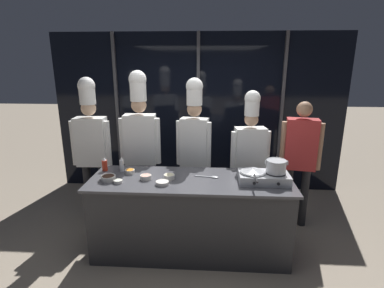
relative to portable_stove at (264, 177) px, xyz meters
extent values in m
plane|color=gray|center=(-0.82, 0.03, -0.99)|extent=(24.00, 24.00, 0.00)
cube|color=black|center=(-0.82, 1.94, 0.36)|extent=(4.96, 0.04, 2.70)
cube|color=#47474C|center=(-2.23, 1.90, 0.36)|extent=(0.05, 0.05, 2.70)
cube|color=#47474C|center=(-0.82, 1.90, 0.36)|extent=(0.05, 0.05, 2.70)
cube|color=#47474C|center=(0.58, 1.90, 0.36)|extent=(0.05, 0.05, 2.70)
cube|color=#2D2D30|center=(-0.82, 0.03, -0.54)|extent=(2.26, 0.76, 0.90)
cube|color=#47474C|center=(-0.82, 0.03, -0.07)|extent=(2.33, 0.80, 0.03)
cube|color=#B2B5BA|center=(0.00, 0.00, 0.00)|extent=(0.55, 0.32, 0.11)
cylinder|color=black|center=(-0.13, 0.00, 0.06)|extent=(0.22, 0.22, 0.01)
cylinder|color=black|center=(-0.13, -0.17, 0.00)|extent=(0.03, 0.01, 0.03)
cylinder|color=black|center=(0.13, 0.00, 0.06)|extent=(0.22, 0.22, 0.01)
cylinder|color=black|center=(0.13, -0.17, 0.00)|extent=(0.03, 0.01, 0.03)
cylinder|color=#ADAFB5|center=(-0.13, 0.00, 0.07)|extent=(0.27, 0.27, 0.01)
cone|color=#ADAFB5|center=(-0.13, 0.00, 0.08)|extent=(0.29, 0.29, 0.04)
cylinder|color=black|center=(-0.13, -0.24, 0.09)|extent=(0.02, 0.22, 0.02)
cylinder|color=#B7BABF|center=(0.13, 0.00, 0.13)|extent=(0.22, 0.22, 0.14)
torus|color=#B7BABF|center=(0.13, 0.00, 0.20)|extent=(0.22, 0.22, 0.01)
torus|color=#B7BABF|center=(0.01, 0.00, 0.18)|extent=(0.01, 0.05, 0.05)
torus|color=#B7BABF|center=(0.25, 0.00, 0.18)|extent=(0.01, 0.05, 0.05)
cylinder|color=white|center=(-1.69, 0.23, 0.02)|extent=(0.05, 0.05, 0.14)
cone|color=white|center=(-1.69, 0.23, 0.11)|extent=(0.05, 0.05, 0.04)
cylinder|color=red|center=(-1.90, 0.24, 0.01)|extent=(0.06, 0.06, 0.14)
cone|color=white|center=(-1.90, 0.24, 0.10)|extent=(0.06, 0.06, 0.04)
cylinder|color=silver|center=(-1.76, -0.07, -0.03)|extent=(0.16, 0.16, 0.05)
torus|color=silver|center=(-1.76, -0.07, 0.00)|extent=(0.17, 0.17, 0.01)
cylinder|color=#382319|center=(-1.76, -0.07, -0.01)|extent=(0.13, 0.13, 0.03)
cylinder|color=silver|center=(-1.12, -0.15, -0.04)|extent=(0.14, 0.14, 0.04)
torus|color=silver|center=(-1.12, -0.15, -0.02)|extent=(0.15, 0.15, 0.01)
cylinder|color=white|center=(-1.12, -0.15, -0.03)|extent=(0.12, 0.12, 0.02)
cylinder|color=silver|center=(-1.07, 0.02, -0.03)|extent=(0.13, 0.13, 0.05)
torus|color=silver|center=(-1.07, 0.02, 0.00)|extent=(0.13, 0.13, 0.01)
cylinder|color=beige|center=(-1.07, 0.02, -0.02)|extent=(0.10, 0.10, 0.03)
cylinder|color=silver|center=(-1.57, 0.16, -0.03)|extent=(0.11, 0.11, 0.05)
torus|color=silver|center=(-1.57, 0.16, -0.01)|extent=(0.12, 0.12, 0.01)
cylinder|color=orange|center=(-1.57, 0.16, -0.02)|extent=(0.09, 0.09, 0.03)
cylinder|color=silver|center=(-1.34, -0.01, -0.03)|extent=(0.13, 0.13, 0.05)
torus|color=silver|center=(-1.34, -0.01, -0.01)|extent=(0.13, 0.13, 0.01)
cylinder|color=#EAA893|center=(-1.34, -0.01, -0.02)|extent=(0.11, 0.11, 0.03)
cylinder|color=silver|center=(-1.62, -0.14, -0.04)|extent=(0.10, 0.10, 0.03)
torus|color=silver|center=(-1.62, -0.14, -0.02)|extent=(0.10, 0.10, 0.01)
cylinder|color=silver|center=(-1.62, -0.14, -0.03)|extent=(0.08, 0.08, 0.02)
cube|color=#B2B5BA|center=(-0.69, 0.11, -0.05)|extent=(0.19, 0.04, 0.01)
ellipsoid|color=#B2B5BA|center=(-0.55, 0.09, -0.05)|extent=(0.09, 0.07, 0.02)
cylinder|color=#232326|center=(-2.13, 0.72, -0.57)|extent=(0.11, 0.11, 0.83)
cylinder|color=#232326|center=(-2.35, 0.71, -0.57)|extent=(0.11, 0.11, 0.83)
cube|color=white|center=(-2.24, 0.71, 0.18)|extent=(0.42, 0.23, 0.67)
cylinder|color=white|center=(-2.01, 0.69, 0.17)|extent=(0.08, 0.08, 0.62)
cylinder|color=white|center=(-2.47, 0.67, 0.17)|extent=(0.08, 0.08, 0.62)
sphere|color=beige|center=(-2.24, 0.71, 0.64)|extent=(0.20, 0.20, 0.20)
cylinder|color=white|center=(-2.24, 0.71, 0.82)|extent=(0.21, 0.21, 0.25)
sphere|color=white|center=(-2.24, 0.71, 0.94)|extent=(0.23, 0.23, 0.23)
cylinder|color=#4C4C51|center=(-1.45, 0.77, -0.56)|extent=(0.11, 0.11, 0.85)
cylinder|color=#4C4C51|center=(-1.68, 0.76, -0.56)|extent=(0.11, 0.11, 0.85)
cube|color=white|center=(-1.57, 0.76, 0.21)|extent=(0.44, 0.24, 0.69)
cylinder|color=white|center=(-1.33, 0.74, 0.20)|extent=(0.08, 0.08, 0.64)
cylinder|color=white|center=(-1.80, 0.72, 0.20)|extent=(0.08, 0.08, 0.64)
sphere|color=tan|center=(-1.57, 0.76, 0.68)|extent=(0.20, 0.20, 0.20)
cylinder|color=white|center=(-1.57, 0.76, 0.88)|extent=(0.21, 0.21, 0.29)
sphere|color=white|center=(-1.57, 0.76, 1.02)|extent=(0.23, 0.23, 0.23)
cylinder|color=#2D3856|center=(-0.73, 0.76, -0.57)|extent=(0.10, 0.10, 0.83)
cylinder|color=#2D3856|center=(-0.93, 0.79, -0.57)|extent=(0.10, 0.10, 0.83)
cube|color=white|center=(-0.83, 0.78, 0.18)|extent=(0.40, 0.25, 0.67)
cylinder|color=white|center=(-0.63, 0.71, 0.17)|extent=(0.07, 0.07, 0.62)
cylinder|color=white|center=(-1.04, 0.78, 0.17)|extent=(0.07, 0.07, 0.62)
sphere|color=tan|center=(-0.83, 0.78, 0.63)|extent=(0.20, 0.20, 0.20)
cylinder|color=white|center=(-0.83, 0.78, 0.81)|extent=(0.21, 0.21, 0.25)
sphere|color=white|center=(-0.83, 0.78, 0.93)|extent=(0.22, 0.22, 0.22)
cylinder|color=#4C4C51|center=(0.04, 0.78, -0.61)|extent=(0.11, 0.11, 0.77)
cylinder|color=#4C4C51|center=(-0.18, 0.75, -0.61)|extent=(0.11, 0.11, 0.77)
cube|color=white|center=(-0.07, 0.76, 0.09)|extent=(0.43, 0.27, 0.62)
cylinder|color=white|center=(0.16, 0.76, 0.07)|extent=(0.08, 0.08, 0.57)
cylinder|color=white|center=(-0.29, 0.70, 0.07)|extent=(0.08, 0.08, 0.57)
sphere|color=tan|center=(-0.07, 0.76, 0.51)|extent=(0.18, 0.18, 0.18)
cylinder|color=white|center=(-0.07, 0.76, 0.67)|extent=(0.19, 0.19, 0.23)
sphere|color=white|center=(-0.07, 0.76, 0.79)|extent=(0.21, 0.21, 0.21)
cylinder|color=#232326|center=(0.70, 0.71, -0.57)|extent=(0.10, 0.10, 0.84)
cylinder|color=#232326|center=(0.49, 0.74, -0.57)|extent=(0.10, 0.10, 0.84)
cube|color=#B72D2D|center=(0.59, 0.72, 0.19)|extent=(0.43, 0.28, 0.68)
cylinder|color=#A87A5B|center=(0.81, 0.65, 0.18)|extent=(0.08, 0.08, 0.63)
cylinder|color=#A87A5B|center=(0.37, 0.73, 0.18)|extent=(0.08, 0.08, 0.63)
sphere|color=#A87A5B|center=(0.59, 0.72, 0.66)|extent=(0.20, 0.20, 0.20)
camera|label=1|loc=(-0.60, -3.17, 1.27)|focal=28.00mm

